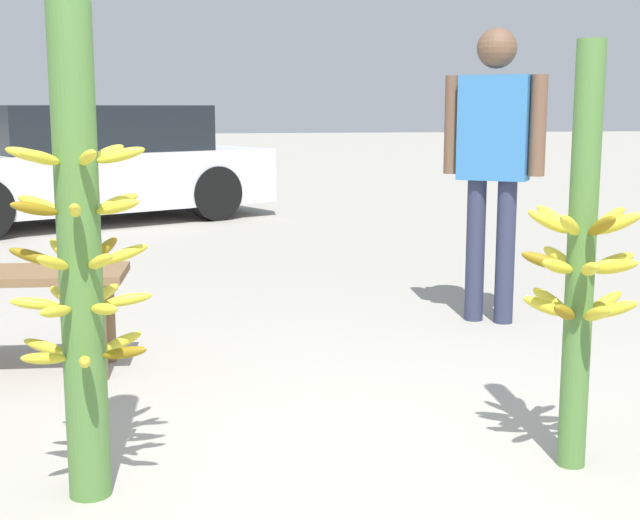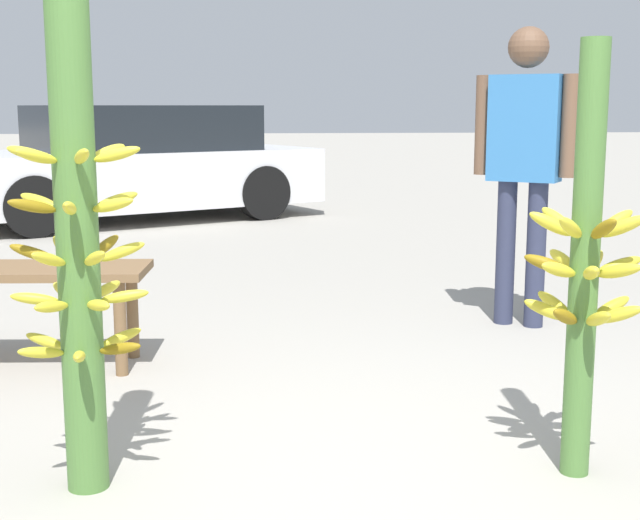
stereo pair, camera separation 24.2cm
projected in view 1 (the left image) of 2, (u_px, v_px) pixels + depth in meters
The scene contains 6 objects.
ground_plane at pixel (347, 509), 2.86m from camera, with size 80.00×80.00×0.00m, color #9E998E.
banana_stalk_left at pixel (80, 255), 2.83m from camera, with size 0.45×0.45×1.62m.
banana_stalk_center at pixel (581, 261), 3.09m from camera, with size 0.41×0.42×1.50m.
vendor_person at pixel (494, 147), 5.18m from camera, with size 0.55×0.40×1.72m.
market_bench at pixel (0, 288), 4.24m from camera, with size 1.21×0.52×0.50m.
parked_car at pixel (80, 166), 9.87m from camera, with size 4.51×3.48×1.28m.
Camera 1 is at (-0.54, -2.63, 1.28)m, focal length 50.00 mm.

